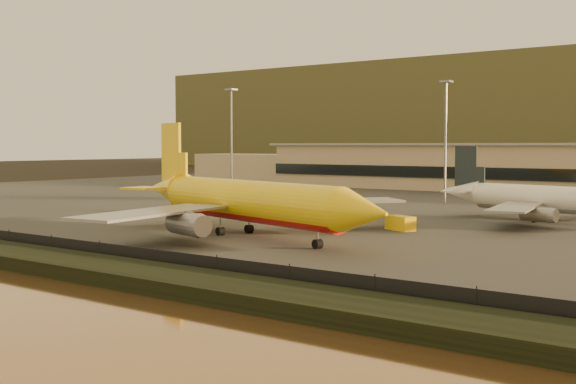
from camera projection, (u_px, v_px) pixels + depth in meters
name	position (u px, v px, depth m)	size (l,w,h in m)	color
ground	(228.00, 255.00, 80.37)	(900.00, 900.00, 0.00)	black
embankment	(107.00, 271.00, 66.66)	(320.00, 7.00, 1.40)	black
tarmac	(516.00, 201.00, 156.69)	(320.00, 220.00, 0.20)	#2D2D2D
perimeter_fence	(140.00, 259.00, 69.84)	(300.00, 0.05, 2.20)	black
terminal_building	(501.00, 168.00, 189.42)	(202.00, 25.00, 12.60)	tan
apron_light_masts	(563.00, 126.00, 130.72)	(152.20, 12.20, 25.40)	slate
dhl_cargo_jet	(246.00, 202.00, 95.35)	(51.06, 48.88, 15.48)	yellow
white_narrowbody_jet	(554.00, 200.00, 112.04)	(41.10, 39.46, 11.89)	white
gse_vehicle_yellow	(400.00, 223.00, 102.39)	(4.58, 2.06, 2.06)	yellow
gse_vehicle_white	(295.00, 216.00, 113.32)	(4.51, 2.03, 2.03)	white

